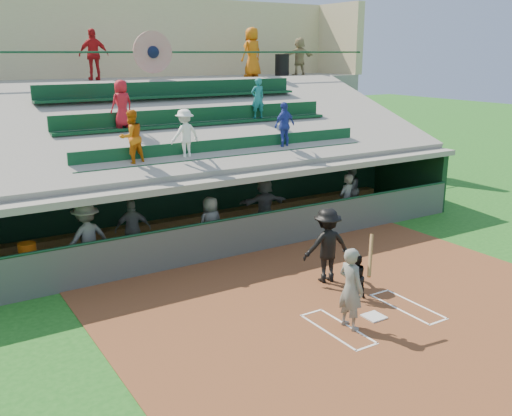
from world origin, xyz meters
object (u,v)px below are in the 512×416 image
batter_at_plate (351,288)px  water_cooler (27,252)px  white_table (26,272)px  home_plate (374,317)px  catcher (356,277)px  trash_bin (282,65)px

batter_at_plate → water_cooler: (-5.22, 5.93, -0.02)m
batter_at_plate → white_table: 7.99m
home_plate → water_cooler: water_cooler is taller
catcher → trash_bin: bearing=-113.5°
white_table → catcher: bearing=-52.6°
catcher → trash_bin: trash_bin is taller
catcher → water_cooler: 7.97m
white_table → trash_bin: trash_bin is taller
home_plate → white_table: (-6.05, 5.89, 0.32)m
home_plate → water_cooler: size_ratio=0.99×
home_plate → catcher: catcher is taller
home_plate → trash_bin: 15.27m
white_table → batter_at_plate: bearing=-63.4°
home_plate → batter_at_plate: size_ratio=0.22×
white_table → trash_bin: size_ratio=0.78×
trash_bin → water_cooler: bearing=-150.2°
water_cooler → batter_at_plate: bearing=-48.7°
batter_at_plate → white_table: batter_at_plate is taller
water_cooler → trash_bin: (12.35, 7.07, 4.17)m
home_plate → water_cooler: (-5.98, 5.86, 0.85)m
catcher → water_cooler: water_cooler is taller
home_plate → trash_bin: (6.37, 12.93, 5.02)m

